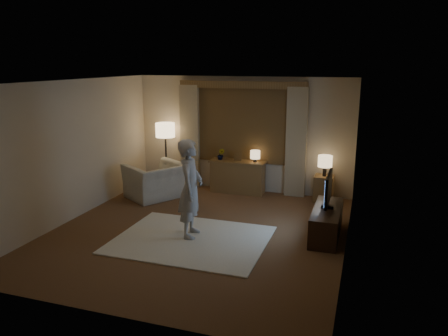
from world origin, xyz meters
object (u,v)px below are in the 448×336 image
at_px(armchair, 156,181).
at_px(person, 191,189).
at_px(tv_stand, 326,222).
at_px(side_table, 324,189).
at_px(sideboard, 238,177).

xyz_separation_m(armchair, person, (1.58, -1.79, 0.48)).
distance_m(armchair, tv_stand, 3.91).
bearing_deg(armchair, side_table, 136.42).
bearing_deg(person, armchair, 33.03).
distance_m(side_table, person, 3.36).
height_order(tv_stand, person, person).
height_order(sideboard, armchair, armchair).
bearing_deg(tv_stand, sideboard, 137.59).
height_order(sideboard, person, person).
relative_size(armchair, tv_stand, 0.83).
bearing_deg(sideboard, side_table, -1.49).
relative_size(armchair, person, 0.69).
height_order(armchair, side_table, armchair).
bearing_deg(armchair, person, 73.49).
bearing_deg(armchair, tv_stand, 106.63).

